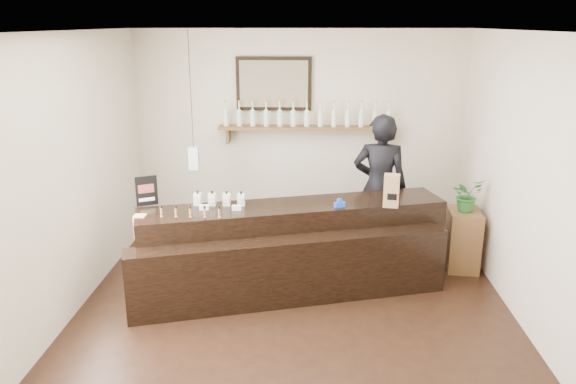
# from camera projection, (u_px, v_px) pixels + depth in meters

# --- Properties ---
(ground) EXTENTS (5.00, 5.00, 0.00)m
(ground) POSITION_uv_depth(u_px,v_px,m) (294.00, 313.00, 5.79)
(ground) COLOR black
(ground) RESTS_ON ground
(room_shell) EXTENTS (5.00, 5.00, 5.00)m
(room_shell) POSITION_uv_depth(u_px,v_px,m) (294.00, 152.00, 5.29)
(room_shell) COLOR beige
(room_shell) RESTS_ON ground
(back_wall_decor) EXTENTS (2.66, 0.96, 1.69)m
(back_wall_decor) POSITION_uv_depth(u_px,v_px,m) (289.00, 109.00, 7.55)
(back_wall_decor) COLOR brown
(back_wall_decor) RESTS_ON ground
(counter) EXTENTS (3.44, 1.79, 1.11)m
(counter) POSITION_uv_depth(u_px,v_px,m) (292.00, 251.00, 6.21)
(counter) COLOR black
(counter) RESTS_ON ground
(promo_sign) EXTENTS (0.22, 0.12, 0.33)m
(promo_sign) POSITION_uv_depth(u_px,v_px,m) (147.00, 191.00, 6.11)
(promo_sign) COLOR black
(promo_sign) RESTS_ON counter
(paper_bag) EXTENTS (0.18, 0.15, 0.36)m
(paper_bag) POSITION_uv_depth(u_px,v_px,m) (391.00, 191.00, 6.06)
(paper_bag) COLOR #A4774F
(paper_bag) RESTS_ON counter
(tape_dispenser) EXTENTS (0.12, 0.08, 0.10)m
(tape_dispenser) POSITION_uv_depth(u_px,v_px,m) (340.00, 204.00, 6.08)
(tape_dispenser) COLOR blue
(tape_dispenser) RESTS_ON counter
(side_cabinet) EXTENTS (0.41, 0.53, 0.73)m
(side_cabinet) POSITION_uv_depth(u_px,v_px,m) (463.00, 239.00, 6.76)
(side_cabinet) COLOR brown
(side_cabinet) RESTS_ON ground
(potted_plant) EXTENTS (0.46, 0.44, 0.39)m
(potted_plant) POSITION_uv_depth(u_px,v_px,m) (467.00, 195.00, 6.59)
(potted_plant) COLOR #2A6A2B
(potted_plant) RESTS_ON side_cabinet
(shopkeeper) EXTENTS (0.82, 0.60, 2.07)m
(shopkeeper) POSITION_uv_depth(u_px,v_px,m) (380.00, 178.00, 6.93)
(shopkeeper) COLOR black
(shopkeeper) RESTS_ON ground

